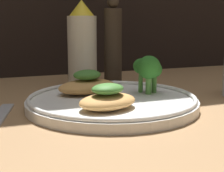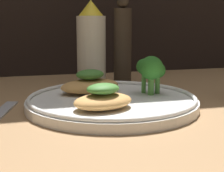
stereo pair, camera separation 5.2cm
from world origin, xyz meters
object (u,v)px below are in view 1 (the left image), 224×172
sauce_bottle (82,46)px  broccoli_bunch (148,69)px  pepper_grinder (113,44)px  plate (112,101)px

sauce_bottle → broccoli_bunch: bearing=-69.2°
sauce_bottle → pepper_grinder: size_ratio=0.95×
plate → sauce_bottle: bearing=88.1°
sauce_bottle → pepper_grinder: (6.60, -0.00, 0.13)cm
broccoli_bunch → sauce_bottle: sauce_bottle is taller
plate → sauce_bottle: sauce_bottle is taller
plate → pepper_grinder: (7.21, 18.27, 7.38)cm
broccoli_bunch → sauce_bottle: size_ratio=0.37×
broccoli_bunch → plate: bearing=-167.3°
pepper_grinder → plate: bearing=-111.5°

